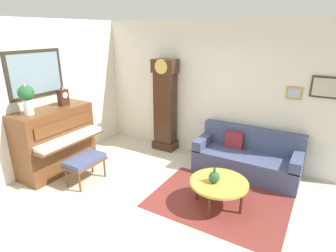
# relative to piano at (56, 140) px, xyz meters

# --- Properties ---
(ground_plane) EXTENTS (6.40, 6.00, 0.10)m
(ground_plane) POSITION_rel_piano_xyz_m (2.23, -0.21, -0.68)
(ground_plane) COLOR beige
(wall_left) EXTENTS (0.13, 4.90, 2.80)m
(wall_left) POSITION_rel_piano_xyz_m (-0.37, -0.21, 0.78)
(wall_left) COLOR silver
(wall_left) RESTS_ON ground_plane
(wall_back) EXTENTS (5.30, 0.13, 2.80)m
(wall_back) POSITION_rel_piano_xyz_m (2.24, 2.19, 0.77)
(wall_back) COLOR silver
(wall_back) RESTS_ON ground_plane
(area_rug) EXTENTS (2.10, 1.50, 0.01)m
(area_rug) POSITION_rel_piano_xyz_m (3.07, 0.54, -0.62)
(area_rug) COLOR maroon
(area_rug) RESTS_ON ground_plane
(piano) EXTENTS (0.87, 1.44, 1.24)m
(piano) POSITION_rel_piano_xyz_m (0.00, 0.00, 0.00)
(piano) COLOR brown
(piano) RESTS_ON ground_plane
(piano_bench) EXTENTS (0.42, 0.70, 0.48)m
(piano_bench) POSITION_rel_piano_xyz_m (0.80, -0.06, -0.22)
(piano_bench) COLOR brown
(piano_bench) RESTS_ON ground_plane
(grandfather_clock) EXTENTS (0.52, 0.34, 2.03)m
(grandfather_clock) POSITION_rel_piano_xyz_m (1.25, 1.94, 0.34)
(grandfather_clock) COLOR #3D2316
(grandfather_clock) RESTS_ON ground_plane
(couch) EXTENTS (1.90, 0.80, 0.84)m
(couch) POSITION_rel_piano_xyz_m (3.18, 1.74, -0.31)
(couch) COLOR #424C70
(couch) RESTS_ON ground_plane
(coffee_table) EXTENTS (0.88, 0.88, 0.43)m
(coffee_table) POSITION_rel_piano_xyz_m (3.10, 0.45, -0.22)
(coffee_table) COLOR gold
(coffee_table) RESTS_ON ground_plane
(mantel_clock) EXTENTS (0.13, 0.18, 0.38)m
(mantel_clock) POSITION_rel_piano_xyz_m (0.00, 0.29, 0.79)
(mantel_clock) COLOR #3D2316
(mantel_clock) RESTS_ON piano
(flower_vase) EXTENTS (0.26, 0.26, 0.58)m
(flower_vase) POSITION_rel_piano_xyz_m (0.00, -0.43, 0.93)
(flower_vase) COLOR silver
(flower_vase) RESTS_ON piano
(green_jug) EXTENTS (0.17, 0.17, 0.24)m
(green_jug) POSITION_rel_piano_xyz_m (3.04, 0.39, -0.11)
(green_jug) COLOR #234C33
(green_jug) RESTS_ON coffee_table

